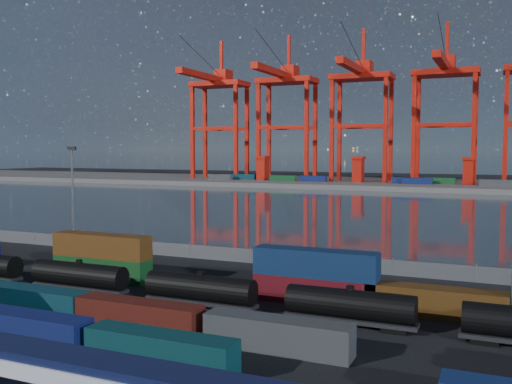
% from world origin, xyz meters
% --- Properties ---
extents(ground, '(700.00, 700.00, 0.00)m').
position_xyz_m(ground, '(0.00, 0.00, 0.00)').
color(ground, black).
rests_on(ground, ground).
extents(harbor_water, '(700.00, 700.00, 0.00)m').
position_xyz_m(harbor_water, '(0.00, 105.00, 0.01)').
color(harbor_water, '#2E3842').
rests_on(harbor_water, ground).
extents(far_quay, '(700.00, 70.00, 2.00)m').
position_xyz_m(far_quay, '(0.00, 210.00, 1.00)').
color(far_quay, '#514F4C').
rests_on(far_quay, ground).
extents(container_row_north, '(143.23, 2.67, 5.70)m').
position_xyz_m(container_row_north, '(18.33, 11.28, 2.14)').
color(container_row_north, navy).
rests_on(container_row_north, ground).
extents(tanker_string, '(120.70, 2.62, 3.75)m').
position_xyz_m(tanker_string, '(-18.62, 5.01, 1.88)').
color(tanker_string, black).
rests_on(tanker_string, ground).
extents(waterfront_fence, '(160.12, 0.12, 2.20)m').
position_xyz_m(waterfront_fence, '(-0.00, 28.00, 1.00)').
color(waterfront_fence, '#595B5E').
rests_on(waterfront_fence, ground).
extents(yard_light_mast, '(1.60, 0.40, 16.60)m').
position_xyz_m(yard_light_mast, '(-30.00, 26.00, 9.30)').
color(yard_light_mast, slate).
rests_on(yard_light_mast, ground).
extents(gantry_cranes, '(201.54, 50.95, 69.00)m').
position_xyz_m(gantry_cranes, '(-7.50, 203.17, 42.30)').
color(gantry_cranes, red).
rests_on(gantry_cranes, ground).
extents(quay_containers, '(172.58, 10.99, 2.60)m').
position_xyz_m(quay_containers, '(-11.00, 195.46, 3.30)').
color(quay_containers, navy).
rests_on(quay_containers, far_quay).
extents(straddle_carriers, '(140.00, 7.00, 11.10)m').
position_xyz_m(straddle_carriers, '(-2.50, 200.00, 7.82)').
color(straddle_carriers, red).
rests_on(straddle_carriers, far_quay).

